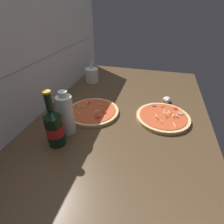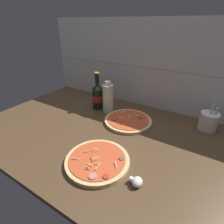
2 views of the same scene
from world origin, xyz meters
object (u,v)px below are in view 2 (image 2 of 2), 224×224
Objects in this scene: pizza_far at (128,121)px; mushroom_left at (136,182)px; pizza_near at (97,161)px; oil_bottle at (108,98)px; utensil_crock at (209,121)px; beer_bottle at (98,96)px.

mushroom_left is (23.44, -39.75, 0.64)cm from pizza_far.
pizza_near is 49.90cm from oil_bottle.
pizza_near is 0.98× the size of pizza_far.
oil_bottle is (-22.63, 43.60, 8.76)cm from pizza_near.
mushroom_left is 0.31× the size of utensil_crock.
oil_bottle reaches higher than utensil_crock.
pizza_near is at bearing -124.63° from utensil_crock.
pizza_far is 29.48cm from beer_bottle.
utensil_crock is at bearing 7.99° from beer_bottle.
oil_bottle is 61.15cm from utensil_crock.
oil_bottle is 1.32× the size of utensil_crock.
oil_bottle reaches higher than pizza_near.
beer_bottle is 1.20× the size of oil_bottle.
beer_bottle is 9.05cm from oil_bottle.
pizza_far is 1.12× the size of beer_bottle.
pizza_near is 1.10× the size of beer_bottle.
pizza_near is at bearing -62.57° from oil_bottle.
oil_bottle is (8.98, -0.90, 0.64)cm from beer_bottle.
utensil_crock reaches higher than mushroom_left.
pizza_far reaches higher than mushroom_left.
pizza_far is at bearing 96.16° from pizza_near.
utensil_crock is (37.43, 54.19, 4.28)cm from pizza_near.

